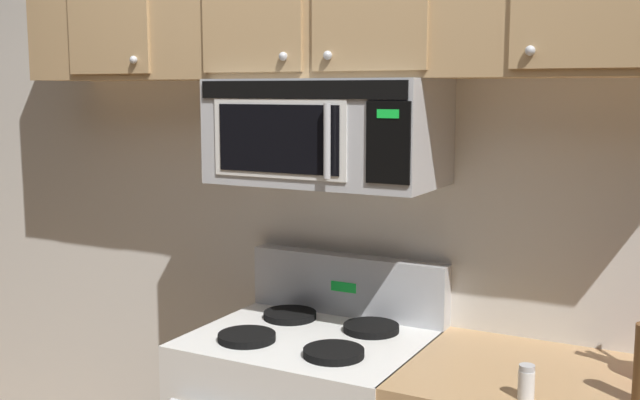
# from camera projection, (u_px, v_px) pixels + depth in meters

# --- Properties ---
(back_wall) EXTENTS (5.20, 0.10, 2.70)m
(back_wall) POSITION_uv_depth(u_px,v_px,m) (358.00, 190.00, 2.83)
(back_wall) COLOR silver
(back_wall) RESTS_ON ground_plane
(over_range_microwave) EXTENTS (0.76, 0.43, 0.35)m
(over_range_microwave) POSITION_uv_depth(u_px,v_px,m) (327.00, 132.00, 2.58)
(over_range_microwave) COLOR #B7BABF
(salt_shaker) EXTENTS (0.04, 0.04, 0.09)m
(salt_shaker) POSITION_uv_depth(u_px,v_px,m) (526.00, 382.00, 2.04)
(salt_shaker) COLOR white
(salt_shaker) RESTS_ON counter_segment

